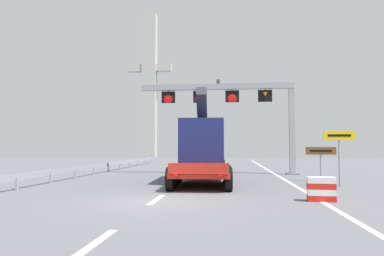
# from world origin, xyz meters

# --- Properties ---
(ground) EXTENTS (112.00, 112.00, 0.00)m
(ground) POSITION_xyz_m (0.00, 0.00, 0.00)
(ground) COLOR #5B5B60
(lane_markings) EXTENTS (0.20, 54.20, 0.01)m
(lane_markings) POSITION_xyz_m (0.02, 19.80, 0.01)
(lane_markings) COLOR silver
(lane_markings) RESTS_ON ground
(edge_line_right) EXTENTS (0.20, 63.00, 0.01)m
(edge_line_right) POSITION_xyz_m (6.20, 12.00, 0.01)
(edge_line_right) COLOR silver
(edge_line_right) RESTS_ON ground
(overhead_lane_gantry) EXTENTS (12.01, 0.90, 7.23)m
(overhead_lane_gantry) POSITION_xyz_m (3.34, 14.48, 5.62)
(overhead_lane_gantry) COLOR #9EA0A5
(overhead_lane_gantry) RESTS_ON ground
(heavy_haul_truck_red) EXTENTS (3.51, 14.14, 5.30)m
(heavy_haul_truck_red) POSITION_xyz_m (1.13, 10.69, 1.99)
(heavy_haul_truck_red) COLOR red
(heavy_haul_truck_red) RESTS_ON ground
(exit_sign_yellow) EXTENTS (1.60, 0.15, 2.86)m
(exit_sign_yellow) POSITION_xyz_m (8.45, 6.06, 2.17)
(exit_sign_yellow) COLOR #9EA0A5
(exit_sign_yellow) RESTS_ON ground
(tourist_info_sign_brown) EXTENTS (1.77, 0.15, 2.04)m
(tourist_info_sign_brown) POSITION_xyz_m (8.26, 9.12, 1.58)
(tourist_info_sign_brown) COLOR #9EA0A5
(tourist_info_sign_brown) RESTS_ON ground
(crash_barrier_striped) EXTENTS (1.04, 0.59, 0.90)m
(crash_barrier_striped) POSITION_xyz_m (6.21, 0.72, 0.45)
(crash_barrier_striped) COLOR red
(crash_barrier_striped) RESTS_ON ground
(guardrail_left) EXTENTS (0.13, 35.55, 0.76)m
(guardrail_left) POSITION_xyz_m (-7.18, 15.77, 0.56)
(guardrail_left) COLOR #999EA3
(guardrail_left) RESTS_ON ground
(bridge_pylon_distant) EXTENTS (9.00, 2.00, 29.19)m
(bridge_pylon_distant) POSITION_xyz_m (-13.27, 58.19, 14.98)
(bridge_pylon_distant) COLOR #B7B7B2
(bridge_pylon_distant) RESTS_ON ground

